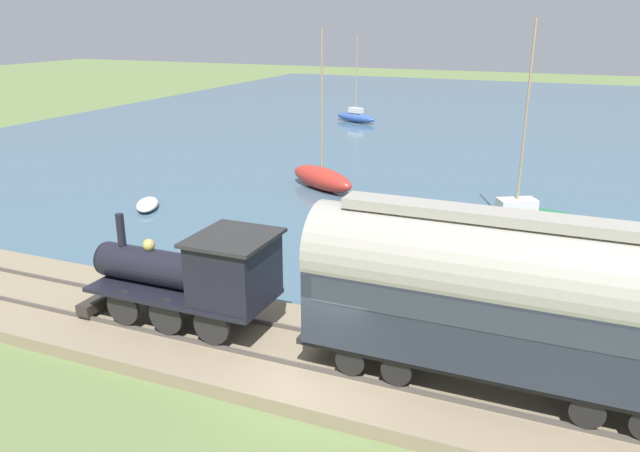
{
  "coord_description": "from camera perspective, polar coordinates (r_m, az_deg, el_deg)",
  "views": [
    {
      "loc": [
        -12.55,
        -5.34,
        8.93
      ],
      "look_at": [
        7.99,
        3.26,
        1.45
      ],
      "focal_mm": 35.0,
      "sensor_mm": 36.0,
      "label": 1
    }
  ],
  "objects": [
    {
      "name": "rowboat_near_shore",
      "position": [
        31.65,
        -15.51,
        1.92
      ],
      "size": [
        2.57,
        2.09,
        0.43
      ],
      "rotation": [
        0.0,
        0.0,
        -1.04
      ],
      "color": "beige",
      "rests_on": "harbor_water"
    },
    {
      "name": "rowboat_far_out",
      "position": [
        24.14,
        19.91,
        -3.77
      ],
      "size": [
        2.25,
        2.01,
        0.4
      ],
      "rotation": [
        0.0,
        0.0,
        -0.89
      ],
      "color": "silver",
      "rests_on": "harbor_water"
    },
    {
      "name": "sailboat_blue",
      "position": [
        56.46,
        3.29,
        9.99
      ],
      "size": [
        2.61,
        4.42,
        7.36
      ],
      "rotation": [
        0.0,
        0.0,
        -0.38
      ],
      "color": "#335199",
      "rests_on": "harbor_water"
    },
    {
      "name": "steam_locomotive",
      "position": [
        17.88,
        -10.97,
        -4.16
      ],
      "size": [
        2.35,
        5.95,
        3.02
      ],
      "color": "black",
      "rests_on": "rail_embankment"
    },
    {
      "name": "passenger_coach",
      "position": [
        14.95,
        16.13,
        -6.04
      ],
      "size": [
        2.3,
        9.43,
        4.37
      ],
      "color": "black",
      "rests_on": "rail_embankment"
    },
    {
      "name": "rail_embankment",
      "position": [
        17.04,
        1.16,
        -12.28
      ],
      "size": [
        4.92,
        56.0,
        0.5
      ],
      "color": "#84755B",
      "rests_on": "ground"
    },
    {
      "name": "sailboat_green",
      "position": [
        28.42,
        17.43,
        0.69
      ],
      "size": [
        3.92,
        5.37,
        8.9
      ],
      "rotation": [
        0.0,
        0.0,
        0.53
      ],
      "color": "#236B42",
      "rests_on": "harbor_water"
    },
    {
      "name": "harbor_water",
      "position": [
        57.33,
        17.3,
        8.79
      ],
      "size": [
        80.0,
        80.0,
        0.01
      ],
      "color": "#426075",
      "rests_on": "ground"
    },
    {
      "name": "rowboat_mid_harbor",
      "position": [
        23.68,
        -12.3,
        -3.51
      ],
      "size": [
        1.44,
        2.12,
        0.38
      ],
      "rotation": [
        0.0,
        0.0,
        -0.39
      ],
      "color": "silver",
      "rests_on": "harbor_water"
    },
    {
      "name": "sailboat_red",
      "position": [
        33.91,
        0.17,
        4.44
      ],
      "size": [
        3.55,
        4.82,
        8.41
      ],
      "rotation": [
        0.0,
        0.0,
        -0.52
      ],
      "color": "#B72D23",
      "rests_on": "harbor_water"
    },
    {
      "name": "ground_plane",
      "position": [
        16.3,
        -0.28,
        -14.65
      ],
      "size": [
        200.0,
        200.0,
        0.0
      ],
      "primitive_type": "plane",
      "color": "#607542"
    },
    {
      "name": "rowboat_off_pier",
      "position": [
        23.53,
        27.1,
        -5.24
      ],
      "size": [
        1.44,
        2.72,
        0.48
      ],
      "rotation": [
        0.0,
        0.0,
        -0.26
      ],
      "color": "silver",
      "rests_on": "harbor_water"
    }
  ]
}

